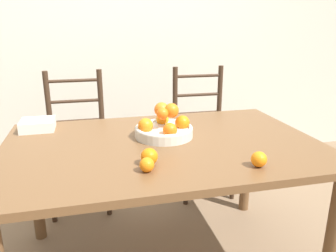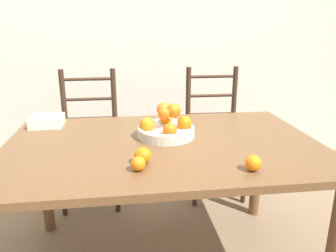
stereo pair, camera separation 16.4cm
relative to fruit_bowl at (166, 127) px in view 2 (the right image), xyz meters
name	(u,v)px [view 2 (the right image)]	position (x,y,z in m)	size (l,w,h in m)	color
wall_back	(142,26)	(-0.03, 1.47, 0.50)	(8.00, 0.06, 2.60)	beige
dining_table	(163,159)	(-0.03, -0.09, -0.14)	(1.59, 1.04, 0.75)	brown
fruit_bowl	(166,127)	(0.00, 0.00, 0.00)	(0.31, 0.31, 0.18)	beige
orange_loose_0	(138,164)	(-0.17, -0.41, -0.02)	(0.06, 0.06, 0.06)	orange
orange_loose_1	(253,163)	(0.30, -0.47, -0.02)	(0.07, 0.07, 0.07)	orange
orange_loose_2	(143,156)	(-0.15, -0.34, -0.01)	(0.07, 0.07, 0.07)	orange
chair_left	(90,142)	(-0.48, 0.73, -0.33)	(0.42, 0.40, 1.00)	#382619
chair_right	(214,136)	(0.48, 0.73, -0.33)	(0.43, 0.41, 1.00)	#382619
book_stack	(47,121)	(-0.67, 0.28, -0.02)	(0.18, 0.17, 0.06)	silver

